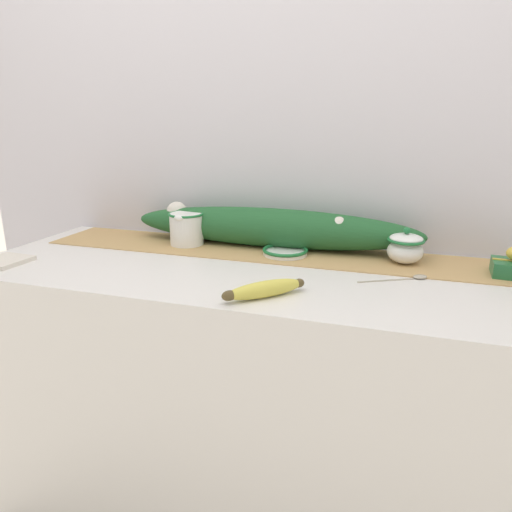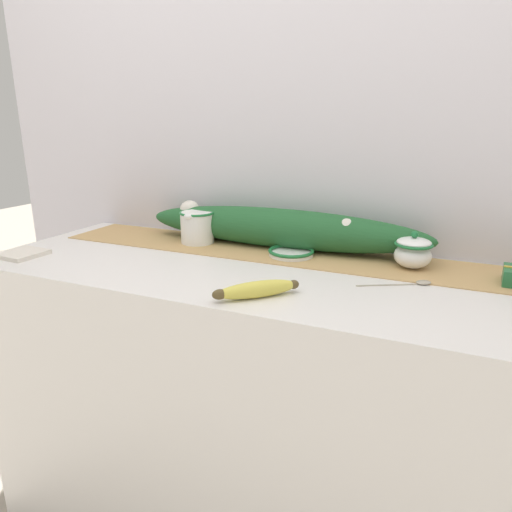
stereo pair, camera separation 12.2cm
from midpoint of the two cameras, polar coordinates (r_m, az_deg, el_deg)
The scene contains 10 objects.
countertop at distance 1.49m, azimuth -3.30°, elevation -18.55°, with size 1.59×0.61×0.92m, color silver.
back_wall at distance 1.54m, azimuth 0.63°, elevation 12.06°, with size 2.39×0.04×2.40m, color silver.
table_runner at distance 1.44m, azimuth -1.19°, elevation 0.55°, with size 1.46×0.25×0.00m, color tan.
cream_pitcher at distance 1.53m, azimuth -10.93°, elevation 3.50°, with size 0.12×0.14×0.11m.
sugar_bowl at distance 1.36m, azimuth 15.76°, elevation 1.00°, with size 0.10×0.10×0.11m.
small_dish at distance 1.40m, azimuth 1.18°, elevation 0.54°, with size 0.14×0.14×0.02m.
banana at distance 1.07m, azimuth -2.21°, elevation -4.23°, with size 0.17×0.17×0.04m.
spoon at distance 1.24m, azimuth 16.60°, elevation -2.61°, with size 0.18×0.10×0.01m.
napkin_stack at distance 1.54m, azimuth -30.96°, elevation -0.57°, with size 0.12×0.12×0.01m, color silver.
poinsettia_garland at distance 1.48m, azimuth -0.61°, elevation 3.61°, with size 0.96×0.14×0.13m.
Camera 1 is at (0.39, -1.16, 1.32)m, focal length 32.00 mm.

